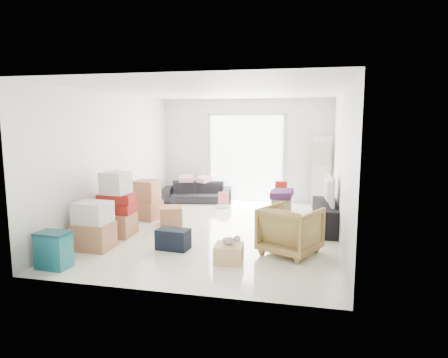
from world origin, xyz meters
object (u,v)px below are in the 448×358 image
Objects in this scene: ac_tower at (321,172)px; storage_bins at (54,250)px; kids_table at (281,189)px; television at (325,200)px; armchair at (290,228)px; wood_crate at (229,253)px; sofa at (197,189)px; ottoman at (281,208)px; tv_console at (324,216)px.

storage_bins is (-3.85, -5.22, -0.60)m from ac_tower.
kids_table is (-0.95, -0.38, -0.40)m from ac_tower.
television is (0.05, -2.19, -0.29)m from ac_tower.
armchair is at bearing -97.77° from ac_tower.
wood_crate is (-1.46, -2.23, -0.45)m from television.
storage_bins is 5.65m from kids_table.
armchair is at bearing -64.12° from sofa.
armchair is (2.65, -3.66, 0.07)m from sofa.
wood_crate is (2.44, 0.80, -0.13)m from storage_bins.
storage_bins is (-3.90, -3.03, -0.31)m from television.
ottoman is (-0.91, 0.85, -0.38)m from television.
kids_table is 4.09m from wood_crate.
storage_bins is at bearing -127.62° from ottoman.
ac_tower is 2.21m from television.
kids_table is at bearing -15.85° from sofa.
kids_table is (-1.00, 1.82, -0.11)m from television.
ac_tower is 1.81× the size of television.
tv_console is 0.32m from television.
television is 0.53× the size of sofa.
television is 1.72m from armchair.
sofa is (-3.22, 2.04, -0.23)m from television.
tv_console is at bearing -83.91° from armchair.
ac_tower is 4.70m from wood_crate.
ac_tower is 1.72m from ottoman.
tv_console is 1.25m from ottoman.
tv_console is 4.94m from storage_bins.
ottoman is at bearing 136.76° from tv_console.
tv_console is at bearing -42.40° from sofa.
kids_table is at bearing 95.48° from ottoman.
kids_table is at bearing 83.58° from wood_crate.
kids_table reaches higher than storage_bins.
ottoman is (2.32, -1.19, -0.14)m from sofa.
ac_tower reaches higher than sofa.
ac_tower is 2.28m from tv_console.
tv_console is at bearing 56.86° from wood_crate.
wood_crate is at bearing 142.00° from television.
ottoman is (-0.91, 0.85, -0.05)m from tv_console.
ac_tower is at bearing 21.53° from kids_table.
ac_tower reaches higher than tv_console.
television is at bearing -42.40° from sofa.
tv_console is 3.82m from sofa.
armchair is (-0.57, -1.62, 0.17)m from tv_console.
ac_tower is 4.16× the size of wood_crate.
armchair is 2.04× the size of ottoman.
armchair is at bearing -82.20° from ottoman.
ottoman is at bearing 52.38° from storage_bins.
kids_table is at bearing 59.09° from storage_bins.
kids_table is (-0.09, 0.96, 0.26)m from ottoman.
television is 1.46× the size of kids_table.
ottoman is (-0.34, 2.47, -0.22)m from armchair.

